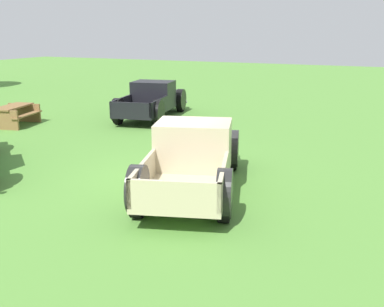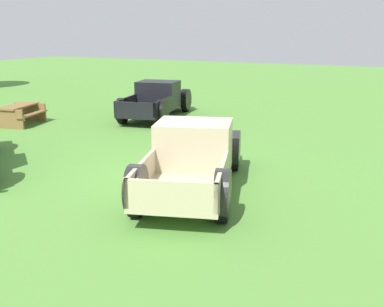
{
  "view_description": "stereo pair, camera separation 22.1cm",
  "coord_description": "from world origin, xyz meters",
  "views": [
    {
      "loc": [
        -9.88,
        -5.12,
        3.69
      ],
      "look_at": [
        -0.62,
        -0.88,
        0.9
      ],
      "focal_mm": 42.64,
      "sensor_mm": 36.0,
      "label": 1
    },
    {
      "loc": [
        -9.79,
        -5.32,
        3.69
      ],
      "look_at": [
        -0.62,
        -0.88,
        0.9
      ],
      "focal_mm": 42.64,
      "sensor_mm": 36.0,
      "label": 2
    }
  ],
  "objects": [
    {
      "name": "pickup_truck_behind_right",
      "position": [
        7.31,
        4.55,
        0.73
      ],
      "size": [
        5.23,
        2.71,
        1.53
      ],
      "color": "black",
      "rests_on": "ground_plane"
    },
    {
      "name": "picnic_table",
      "position": [
        3.28,
        8.64,
        0.49
      ],
      "size": [
        2.08,
        1.84,
        0.78
      ],
      "color": "olive",
      "rests_on": "ground_plane"
    },
    {
      "name": "pickup_truck_foreground",
      "position": [
        -0.26,
        -0.77,
        0.76
      ],
      "size": [
        5.5,
        3.3,
        1.59
      ],
      "color": "#C6B793",
      "rests_on": "ground_plane"
    },
    {
      "name": "ground_plane",
      "position": [
        0.0,
        0.0,
        0.0
      ],
      "size": [
        80.0,
        80.0,
        0.0
      ],
      "primitive_type": "plane",
      "color": "#548C38"
    }
  ]
}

